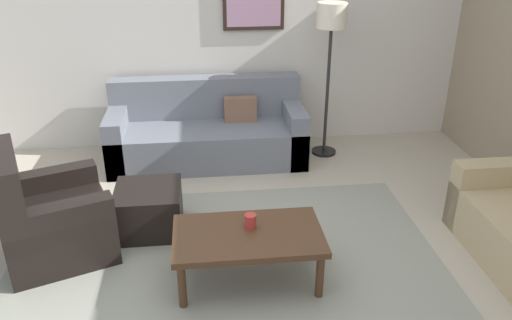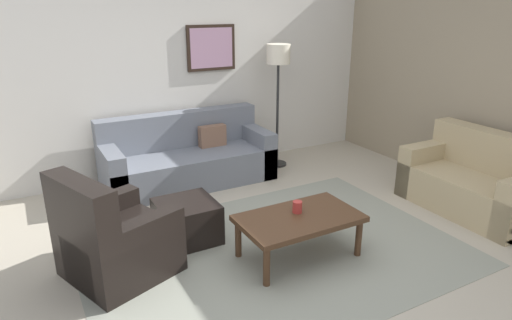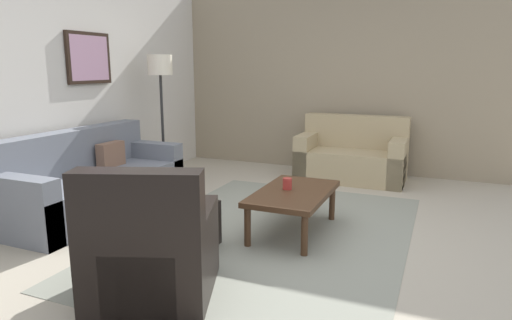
{
  "view_description": "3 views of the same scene",
  "coord_description": "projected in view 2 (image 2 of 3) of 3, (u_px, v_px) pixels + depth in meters",
  "views": [
    {
      "loc": [
        -0.15,
        -3.33,
        2.5
      ],
      "look_at": [
        0.26,
        0.22,
        0.82
      ],
      "focal_mm": 36.08,
      "sensor_mm": 36.0,
      "label": 1
    },
    {
      "loc": [
        -1.94,
        -3.16,
        2.23
      ],
      "look_at": [
        0.04,
        0.44,
        0.78
      ],
      "focal_mm": 31.37,
      "sensor_mm": 36.0,
      "label": 2
    },
    {
      "loc": [
        -3.73,
        -1.42,
        1.56
      ],
      "look_at": [
        -0.1,
        0.11,
        0.73
      ],
      "focal_mm": 31.38,
      "sensor_mm": 36.0,
      "label": 3
    }
  ],
  "objects": [
    {
      "name": "rear_partition",
      "position": [
        175.0,
        69.0,
        5.92
      ],
      "size": [
        6.0,
        0.12,
        2.8
      ],
      "primitive_type": "cube",
      "color": "silver",
      "rests_on": "ground_plane"
    },
    {
      "name": "cup",
      "position": [
        297.0,
        207.0,
        4.08
      ],
      "size": [
        0.09,
        0.09,
        0.11
      ],
      "primitive_type": "cylinder",
      "color": "#B2332D",
      "rests_on": "coffee_table"
    },
    {
      "name": "couch_main",
      "position": [
        186.0,
        159.0,
        5.84
      ],
      "size": [
        2.15,
        0.88,
        0.88
      ],
      "color": "slate",
      "rests_on": "ground_plane"
    },
    {
      "name": "armchair_leather",
      "position": [
        111.0,
        244.0,
        3.77
      ],
      "size": [
        1.03,
        1.03,
        0.95
      ],
      "color": "black",
      "rests_on": "ground_plane"
    },
    {
      "name": "stone_feature_panel",
      "position": [
        500.0,
        79.0,
        5.13
      ],
      "size": [
        0.12,
        5.2,
        2.8
      ],
      "primitive_type": "cube",
      "color": "gray",
      "rests_on": "ground_plane"
    },
    {
      "name": "ground_plane",
      "position": [
        275.0,
        252.0,
        4.23
      ],
      "size": [
        8.0,
        8.0,
        0.0
      ],
      "primitive_type": "plane",
      "color": "#B2A893"
    },
    {
      "name": "area_rug",
      "position": [
        275.0,
        251.0,
        4.23
      ],
      "size": [
        3.45,
        2.45,
        0.01
      ],
      "primitive_type": "cube",
      "color": "gray",
      "rests_on": "ground_plane"
    },
    {
      "name": "coffee_table",
      "position": [
        299.0,
        221.0,
        4.05
      ],
      "size": [
        1.1,
        0.64,
        0.41
      ],
      "color": "#472D1C",
      "rests_on": "ground_plane"
    },
    {
      "name": "lamp_standing",
      "position": [
        278.0,
        67.0,
        6.04
      ],
      "size": [
        0.32,
        0.32,
        1.71
      ],
      "color": "black",
      "rests_on": "ground_plane"
    },
    {
      "name": "ottoman",
      "position": [
        187.0,
        221.0,
        4.39
      ],
      "size": [
        0.56,
        0.56,
        0.4
      ],
      "primitive_type": "cube",
      "color": "black",
      "rests_on": "ground_plane"
    },
    {
      "name": "couch_loveseat",
      "position": [
        476.0,
        184.0,
        5.04
      ],
      "size": [
        0.81,
        1.46,
        0.88
      ],
      "color": "tan",
      "rests_on": "ground_plane"
    },
    {
      "name": "framed_artwork",
      "position": [
        211.0,
        48.0,
        5.98
      ],
      "size": [
        0.68,
        0.04,
        0.6
      ],
      "color": "black"
    }
  ]
}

